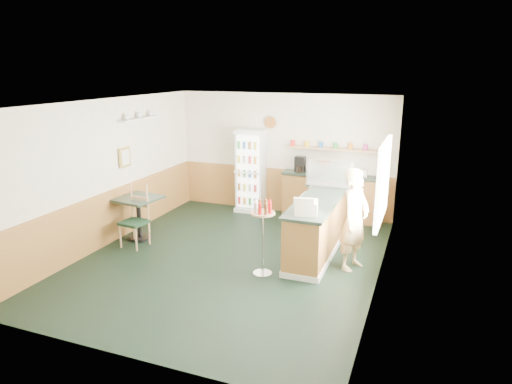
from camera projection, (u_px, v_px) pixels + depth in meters
The scene contains 13 objects.
ground at pixel (231, 259), 8.00m from camera, with size 6.00×6.00×0.00m, color black.
room_envelope at pixel (234, 165), 8.33m from camera, with size 5.04×6.02×2.72m.
service_counter at pixel (321, 224), 8.38m from camera, with size 0.68×3.01×1.01m.
back_counter at pixel (332, 195), 9.97m from camera, with size 2.24×0.42×1.69m.
drinks_fridge at pixel (251, 171), 10.46m from camera, with size 0.63×0.53×1.90m.
display_case at pixel (331, 174), 8.78m from camera, with size 0.87×0.45×0.49m.
cash_register at pixel (306, 207), 7.19m from camera, with size 0.35×0.37×0.20m, color #EEE5C5.
shopkeeper at pixel (355, 220), 7.42m from camera, with size 0.57×0.41×1.70m, color tan.
condiment_stand at pixel (263, 226), 7.19m from camera, with size 0.39×0.39×1.23m.
newspaper_rack at pixel (304, 213), 8.55m from camera, with size 0.09×0.47×0.74m.
cafe_table at pixel (139, 210), 8.78m from camera, with size 0.86×0.86×0.84m.
cafe_chair at pixel (136, 214), 8.50m from camera, with size 0.47×0.47×1.16m.
dog_doorstop at pixel (294, 238), 8.59m from camera, with size 0.22×0.29×0.27m.
Camera 1 is at (3.06, -6.76, 3.25)m, focal length 32.00 mm.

